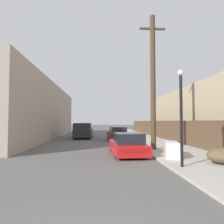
{
  "coord_description": "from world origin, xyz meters",
  "views": [
    {
      "loc": [
        0.2,
        -2.08,
        2.0
      ],
      "look_at": [
        1.24,
        12.72,
        2.69
      ],
      "focal_mm": 32.0,
      "sensor_mm": 36.0,
      "label": 1
    }
  ],
  "objects_px": {
    "car_parked_mid": "(118,134)",
    "pickup_truck": "(84,130)",
    "parked_sports_car_red": "(128,145)",
    "discarded_fridge": "(171,149)",
    "utility_pole": "(153,80)",
    "street_lamp": "(181,109)"
  },
  "relations": [
    {
      "from": "discarded_fridge",
      "to": "car_parked_mid",
      "type": "distance_m",
      "value": 10.54
    },
    {
      "from": "car_parked_mid",
      "to": "pickup_truck",
      "type": "relative_size",
      "value": 0.72
    },
    {
      "from": "parked_sports_car_red",
      "to": "car_parked_mid",
      "type": "distance_m",
      "value": 8.71
    },
    {
      "from": "pickup_truck",
      "to": "utility_pole",
      "type": "distance_m",
      "value": 12.69
    },
    {
      "from": "discarded_fridge",
      "to": "pickup_truck",
      "type": "relative_size",
      "value": 0.32
    },
    {
      "from": "parked_sports_car_red",
      "to": "pickup_truck",
      "type": "distance_m",
      "value": 12.52
    },
    {
      "from": "discarded_fridge",
      "to": "pickup_truck",
      "type": "xyz_separation_m",
      "value": [
        -5.61,
        13.67,
        0.39
      ]
    },
    {
      "from": "pickup_truck",
      "to": "parked_sports_car_red",
      "type": "bearing_deg",
      "value": 106.84
    },
    {
      "from": "discarded_fridge",
      "to": "car_parked_mid",
      "type": "relative_size",
      "value": 0.44
    },
    {
      "from": "parked_sports_car_red",
      "to": "pickup_truck",
      "type": "relative_size",
      "value": 0.74
    },
    {
      "from": "parked_sports_car_red",
      "to": "utility_pole",
      "type": "relative_size",
      "value": 0.48
    },
    {
      "from": "parked_sports_car_red",
      "to": "car_parked_mid",
      "type": "relative_size",
      "value": 1.03
    },
    {
      "from": "parked_sports_car_red",
      "to": "car_parked_mid",
      "type": "xyz_separation_m",
      "value": [
        0.25,
        8.71,
        0.08
      ]
    },
    {
      "from": "discarded_fridge",
      "to": "utility_pole",
      "type": "bearing_deg",
      "value": 107.49
    },
    {
      "from": "car_parked_mid",
      "to": "pickup_truck",
      "type": "xyz_separation_m",
      "value": [
        -3.76,
        3.3,
        0.24
      ]
    },
    {
      "from": "utility_pole",
      "to": "discarded_fridge",
      "type": "bearing_deg",
      "value": -87.2
    },
    {
      "from": "pickup_truck",
      "to": "utility_pole",
      "type": "bearing_deg",
      "value": 117.46
    },
    {
      "from": "parked_sports_car_red",
      "to": "car_parked_mid",
      "type": "bearing_deg",
      "value": 86.6
    },
    {
      "from": "street_lamp",
      "to": "discarded_fridge",
      "type": "bearing_deg",
      "value": 80.0
    },
    {
      "from": "car_parked_mid",
      "to": "street_lamp",
      "type": "bearing_deg",
      "value": -87.64
    },
    {
      "from": "car_parked_mid",
      "to": "pickup_truck",
      "type": "distance_m",
      "value": 5.01
    },
    {
      "from": "utility_pole",
      "to": "street_lamp",
      "type": "bearing_deg",
      "value": -92.81
    }
  ]
}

